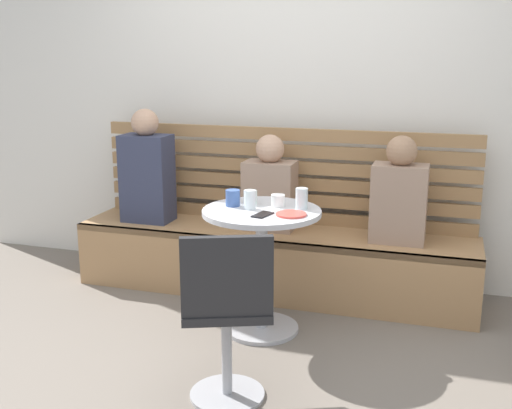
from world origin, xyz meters
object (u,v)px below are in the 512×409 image
cup_glass_short (250,197)px  white_chair (227,311)px  booth_bench (272,261)px  cup_glass_tall (302,198)px  cafe_table (262,247)px  cup_mug_blue (233,198)px  plate_small (291,214)px  person_adult (147,171)px  cup_ceramic_white (278,200)px  person_child_middle (399,195)px  cup_water_clear (250,200)px  phone_on_table (263,215)px  person_child_left (270,188)px

cup_glass_short → white_chair: bearing=-78.7°
booth_bench → cup_glass_tall: 0.84m
cafe_table → cup_glass_tall: bearing=21.9°
white_chair → cup_glass_short: size_ratio=10.63×
cup_mug_blue → plate_small: size_ratio=0.56×
cafe_table → white_chair: bearing=-84.3°
person_adult → cup_mug_blue: (0.84, -0.56, -0.01)m
cup_ceramic_white → plate_small: cup_ceramic_white is taller
cafe_table → person_child_middle: size_ratio=1.10×
cup_water_clear → cup_glass_short: size_ratio=1.38×
person_child_middle → phone_on_table: 0.99m
cafe_table → booth_bench: bearing=100.3°
booth_bench → cup_water_clear: cup_water_clear is taller
person_child_middle → cup_glass_short: size_ratio=8.44×
booth_bench → cup_ceramic_white: (0.18, -0.50, 0.55)m
booth_bench → cup_glass_tall: size_ratio=22.50×
person_child_left → white_chair: bearing=-81.3°
cafe_table → person_child_middle: bearing=40.1°
cup_water_clear → cup_glass_tall: size_ratio=0.92×
person_child_left → plate_small: size_ratio=3.78×
person_child_left → cup_ceramic_white: bearing=-69.1°
person_child_middle → cup_water_clear: (-0.78, -0.61, 0.06)m
white_chair → cup_water_clear: (-0.15, 0.80, 0.33)m
person_adult → person_child_left: size_ratio=1.24×
person_child_middle → cup_ceramic_white: size_ratio=8.44×
cup_glass_tall → cup_glass_short: bearing=175.5°
booth_bench → cup_ceramic_white: 0.77m
person_child_left → cup_glass_short: 0.54m
person_child_middle → cup_mug_blue: person_child_middle is taller
cup_ceramic_white → person_child_middle: bearing=37.9°
cup_mug_blue → cup_glass_tall: size_ratio=0.79×
white_chair → person_child_left: 1.49m
cup_ceramic_white → person_child_left: bearing=110.9°
person_child_middle → plate_small: person_child_middle is taller
person_child_left → phone_on_table: (0.18, -0.77, 0.02)m
booth_bench → cup_glass_short: cup_glass_short is taller
person_child_left → person_child_middle: person_child_middle is taller
cup_glass_short → person_child_middle: bearing=31.1°
plate_small → phone_on_table: (-0.15, -0.05, -0.00)m
white_chair → cup_glass_tall: cup_glass_tall is taller
white_chair → cup_mug_blue: size_ratio=8.95×
cup_ceramic_white → cup_water_clear: bearing=-141.0°
person_child_middle → plate_small: 0.86m
cafe_table → plate_small: plate_small is taller
phone_on_table → plate_small: bearing=-148.4°
white_chair → person_child_middle: person_child_middle is taller
booth_bench → plate_small: plate_small is taller
cup_mug_blue → plate_small: 0.39m
cafe_table → cup_glass_tall: 0.36m
cup_ceramic_white → cup_mug_blue: bearing=-164.6°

